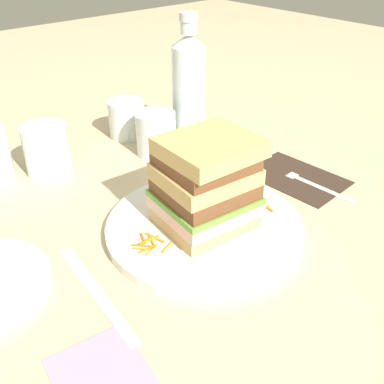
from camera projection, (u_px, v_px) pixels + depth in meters
ground_plane at (196, 236)px, 0.64m from camera, size 3.00×3.00×0.00m
main_plate at (206, 228)px, 0.65m from camera, size 0.28×0.28×0.01m
sandwich at (207, 185)px, 0.61m from camera, size 0.14×0.13×0.13m
carrot_shred_0 at (146, 249)px, 0.59m from camera, size 0.02×0.00×0.00m
carrot_shred_1 at (143, 238)px, 0.61m from camera, size 0.01×0.02×0.00m
carrot_shred_2 at (144, 242)px, 0.60m from camera, size 0.02×0.01×0.00m
carrot_shred_3 at (149, 240)px, 0.61m from camera, size 0.03×0.01×0.00m
carrot_shred_4 at (154, 252)px, 0.59m from camera, size 0.02×0.01×0.00m
carrot_shred_5 at (152, 240)px, 0.61m from camera, size 0.01×0.03×0.00m
carrot_shred_6 at (155, 238)px, 0.61m from camera, size 0.01×0.03×0.00m
carrot_shred_7 at (167, 247)px, 0.59m from camera, size 0.02×0.01×0.00m
carrot_shred_8 at (143, 246)px, 0.60m from camera, size 0.02×0.02×0.00m
carrot_shred_9 at (141, 249)px, 0.59m from camera, size 0.02×0.02×0.00m
carrot_shred_10 at (246, 208)px, 0.67m from camera, size 0.02×0.02×0.00m
carrot_shred_11 at (239, 199)px, 0.69m from camera, size 0.02×0.01×0.00m
carrot_shred_12 at (265, 206)px, 0.68m from camera, size 0.01×0.03×0.00m
carrot_shred_13 at (260, 207)px, 0.67m from camera, size 0.03×0.02×0.00m
carrot_shred_14 at (236, 208)px, 0.67m from camera, size 0.02×0.02×0.00m
carrot_shred_15 at (242, 207)px, 0.68m from camera, size 0.02×0.00×0.00m
carrot_shred_16 at (255, 201)px, 0.69m from camera, size 0.02×0.01×0.00m
carrot_shred_17 at (235, 201)px, 0.69m from camera, size 0.02×0.01×0.00m
carrot_shred_18 at (251, 196)px, 0.70m from camera, size 0.03×0.01×0.00m
napkin_dark at (296, 177)px, 0.78m from camera, size 0.12×0.17×0.00m
fork at (307, 180)px, 0.77m from camera, size 0.02×0.17×0.00m
knife at (98, 294)px, 0.54m from camera, size 0.04×0.20×0.00m
juice_glass at (156, 135)px, 0.84m from camera, size 0.08×0.08×0.08m
water_bottle at (189, 87)px, 0.86m from camera, size 0.06×0.06×0.25m
empty_tumbler_1 at (47, 150)px, 0.78m from camera, size 0.08×0.08×0.09m
empty_tumbler_2 at (127, 119)px, 0.91m from camera, size 0.07×0.07×0.08m
napkin_pink at (101, 374)px, 0.45m from camera, size 0.10×0.11×0.00m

